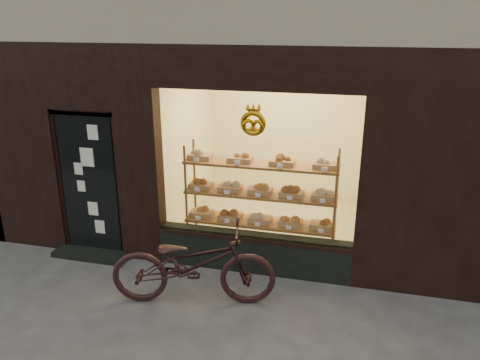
# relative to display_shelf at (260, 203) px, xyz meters

# --- Properties ---
(display_shelf) EXTENTS (2.20, 0.45, 1.70)m
(display_shelf) POSITION_rel_display_shelf_xyz_m (0.00, 0.00, 0.00)
(display_shelf) COLOR brown
(display_shelf) RESTS_ON ground
(bicycle) EXTENTS (2.14, 1.14, 1.07)m
(bicycle) POSITION_rel_display_shelf_xyz_m (-0.55, -1.37, -0.32)
(bicycle) COLOR black
(bicycle) RESTS_ON ground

